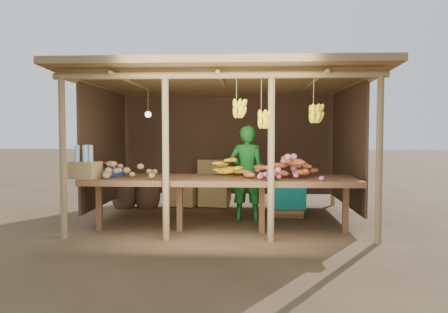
{
  "coord_description": "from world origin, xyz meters",
  "views": [
    {
      "loc": [
        0.38,
        -7.25,
        1.45
      ],
      "look_at": [
        0.0,
        0.0,
        1.05
      ],
      "focal_mm": 35.0,
      "sensor_mm": 36.0,
      "label": 1
    }
  ],
  "objects": [
    {
      "name": "counter",
      "position": [
        0.0,
        -0.95,
        0.74
      ],
      "size": [
        3.9,
        1.05,
        0.8
      ],
      "color": "brown",
      "rests_on": "ground"
    },
    {
      "name": "vendor",
      "position": [
        0.38,
        -0.04,
        0.78
      ],
      "size": [
        0.59,
        0.4,
        1.57
      ],
      "primitive_type": "imported",
      "rotation": [
        0.0,
        0.0,
        3.09
      ],
      "color": "#1B7D25",
      "rests_on": "ground"
    },
    {
      "name": "banana_pile",
      "position": [
        0.12,
        -0.7,
        0.98
      ],
      "size": [
        0.78,
        0.62,
        0.35
      ],
      "primitive_type": null,
      "rotation": [
        0.0,
        0.0,
        -0.34
      ],
      "color": "yellow",
      "rests_on": "counter"
    },
    {
      "name": "onion_heap",
      "position": [
        0.96,
        -1.24,
        0.98
      ],
      "size": [
        0.96,
        0.72,
        0.36
      ],
      "primitive_type": null,
      "rotation": [
        0.0,
        0.0,
        -0.26
      ],
      "color": "#B8596F",
      "rests_on": "counter"
    },
    {
      "name": "tomato_basin",
      "position": [
        -1.68,
        -0.75,
        0.89
      ],
      "size": [
        0.4,
        0.4,
        0.21
      ],
      "rotation": [
        0.0,
        0.0,
        0.21
      ],
      "color": "navy",
      "rests_on": "counter"
    },
    {
      "name": "stall_structure",
      "position": [
        0.06,
        0.06,
        1.93
      ],
      "size": [
        4.7,
        3.5,
        2.43
      ],
      "color": "olive",
      "rests_on": "ground"
    },
    {
      "name": "bottle_box",
      "position": [
        -1.9,
        -1.22,
        0.98
      ],
      "size": [
        0.43,
        0.37,
        0.48
      ],
      "color": "olive",
      "rests_on": "counter"
    },
    {
      "name": "burlap_sacks",
      "position": [
        -1.75,
        0.99,
        0.29
      ],
      "size": [
        0.95,
        0.5,
        0.67
      ],
      "color": "#493222",
      "rests_on": "ground"
    },
    {
      "name": "ground",
      "position": [
        0.0,
        0.0,
        0.0
      ],
      "size": [
        60.0,
        60.0,
        0.0
      ],
      "primitive_type": "plane",
      "color": "brown",
      "rests_on": "ground"
    },
    {
      "name": "potato_heap",
      "position": [
        -1.37,
        -1.11,
        0.98
      ],
      "size": [
        1.03,
        0.73,
        0.36
      ],
      "primitive_type": null,
      "rotation": [
        0.0,
        0.0,
        0.18
      ],
      "color": "#987B4E",
      "rests_on": "counter"
    },
    {
      "name": "sweet_potato_heap",
      "position": [
        0.92,
        -0.97,
        0.98
      ],
      "size": [
        1.1,
        0.72,
        0.36
      ],
      "primitive_type": null,
      "rotation": [
        0.0,
        0.0,
        0.09
      ],
      "color": "#BE5730",
      "rests_on": "counter"
    },
    {
      "name": "carton_stack",
      "position": [
        -0.45,
        1.2,
        0.4
      ],
      "size": [
        1.27,
        0.56,
        0.91
      ],
      "color": "olive",
      "rests_on": "ground"
    },
    {
      "name": "tarp_crate",
      "position": [
        1.07,
        0.34,
        0.3
      ],
      "size": [
        0.62,
        0.54,
        0.73
      ],
      "color": "brown",
      "rests_on": "ground"
    }
  ]
}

